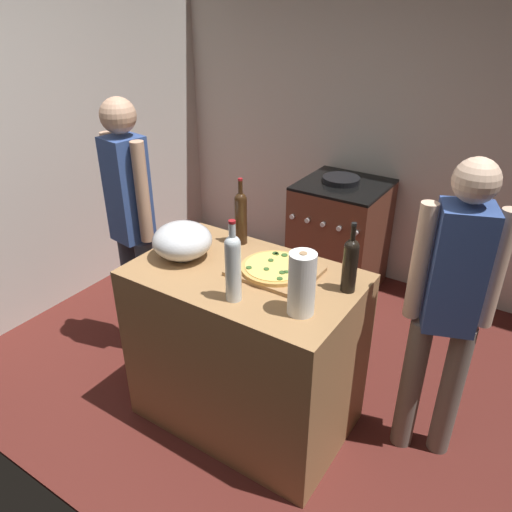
# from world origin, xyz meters

# --- Properties ---
(ground_plane) EXTENTS (4.39, 3.14, 0.02)m
(ground_plane) POSITION_xyz_m (0.00, 1.27, -0.01)
(ground_plane) COLOR #511E19
(kitchen_wall_rear) EXTENTS (4.39, 0.10, 2.60)m
(kitchen_wall_rear) POSITION_xyz_m (0.00, 2.59, 1.30)
(kitchen_wall_rear) COLOR beige
(kitchen_wall_rear) RESTS_ON ground_plane
(kitchen_wall_left) EXTENTS (0.10, 3.14, 2.60)m
(kitchen_wall_left) POSITION_xyz_m (-1.95, 1.27, 1.30)
(kitchen_wall_left) COLOR beige
(kitchen_wall_left) RESTS_ON ground_plane
(counter) EXTENTS (1.11, 0.70, 0.93)m
(counter) POSITION_xyz_m (-0.05, 0.63, 0.46)
(counter) COLOR #9E7247
(counter) RESTS_ON ground_plane
(cutting_board) EXTENTS (0.40, 0.32, 0.02)m
(cutting_board) POSITION_xyz_m (0.07, 0.71, 0.94)
(cutting_board) COLOR #9E7247
(cutting_board) RESTS_ON counter
(pizza) EXTENTS (0.33, 0.33, 0.03)m
(pizza) POSITION_xyz_m (0.07, 0.71, 0.96)
(pizza) COLOR tan
(pizza) RESTS_ON cutting_board
(mixing_bowl) EXTENTS (0.30, 0.30, 0.18)m
(mixing_bowl) POSITION_xyz_m (-0.41, 0.60, 1.02)
(mixing_bowl) COLOR #B2B2B7
(mixing_bowl) RESTS_ON counter
(paper_towel_roll) EXTENTS (0.12, 0.12, 0.28)m
(paper_towel_roll) POSITION_xyz_m (0.34, 0.49, 1.07)
(paper_towel_roll) COLOR white
(paper_towel_roll) RESTS_ON counter
(wine_bottle_amber) EXTENTS (0.07, 0.07, 0.34)m
(wine_bottle_amber) POSITION_xyz_m (0.43, 0.76, 1.07)
(wine_bottle_amber) COLOR black
(wine_bottle_amber) RESTS_ON counter
(wine_bottle_green) EXTENTS (0.07, 0.07, 0.36)m
(wine_bottle_green) POSITION_xyz_m (-0.25, 0.89, 1.08)
(wine_bottle_green) COLOR #331E0F
(wine_bottle_green) RESTS_ON counter
(wine_bottle_clear) EXTENTS (0.07, 0.07, 0.38)m
(wine_bottle_clear) POSITION_xyz_m (0.04, 0.42, 1.10)
(wine_bottle_clear) COLOR silver
(wine_bottle_clear) RESTS_ON counter
(stove) EXTENTS (0.62, 0.64, 0.92)m
(stove) POSITION_xyz_m (-0.22, 2.19, 0.44)
(stove) COLOR brown
(stove) RESTS_ON ground_plane
(person_in_stripes) EXTENTS (0.36, 0.23, 1.64)m
(person_in_stripes) POSITION_xyz_m (-0.96, 0.77, 0.94)
(person_in_stripes) COLOR #383D4C
(person_in_stripes) RESTS_ON ground_plane
(person_in_red) EXTENTS (0.37, 0.26, 1.56)m
(person_in_red) POSITION_xyz_m (0.84, 0.96, 0.90)
(person_in_red) COLOR slate
(person_in_red) RESTS_ON ground_plane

